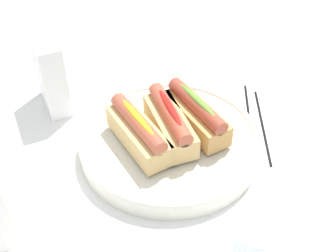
% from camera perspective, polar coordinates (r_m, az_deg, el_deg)
% --- Properties ---
extents(ground_plane, '(2.40, 2.40, 0.00)m').
position_cam_1_polar(ground_plane, '(0.78, -0.04, -2.68)').
color(ground_plane, white).
extents(serving_bowl, '(0.32, 0.32, 0.04)m').
position_cam_1_polar(serving_bowl, '(0.76, 0.00, -2.11)').
color(serving_bowl, silver).
rests_on(serving_bowl, ground_plane).
extents(hotdog_front, '(0.16, 0.07, 0.06)m').
position_cam_1_polar(hotdog_front, '(0.75, 3.79, 1.63)').
color(hotdog_front, tan).
rests_on(hotdog_front, serving_bowl).
extents(hotdog_back, '(0.15, 0.06, 0.06)m').
position_cam_1_polar(hotdog_back, '(0.73, 0.00, 0.47)').
color(hotdog_back, '#DBB270').
rests_on(hotdog_back, serving_bowl).
extents(hotdog_side, '(0.16, 0.07, 0.06)m').
position_cam_1_polar(hotdog_side, '(0.72, -3.98, -0.75)').
color(hotdog_side, '#DBB270').
rests_on(hotdog_side, serving_bowl).
extents(water_glass, '(0.07, 0.07, 0.09)m').
position_cam_1_polar(water_glass, '(0.61, 10.89, -15.57)').
color(water_glass, white).
rests_on(water_glass, ground_plane).
extents(napkin_box, '(0.11, 0.05, 0.15)m').
position_cam_1_polar(napkin_box, '(0.87, -15.48, 6.80)').
color(napkin_box, white).
rests_on(napkin_box, ground_plane).
extents(chopstick_near, '(0.20, 0.10, 0.01)m').
position_cam_1_polar(chopstick_near, '(0.86, 10.82, 1.13)').
color(chopstick_near, black).
rests_on(chopstick_near, ground_plane).
extents(chopstick_far, '(0.20, 0.10, 0.01)m').
position_cam_1_polar(chopstick_far, '(0.84, 12.55, 0.13)').
color(chopstick_far, black).
rests_on(chopstick_far, ground_plane).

